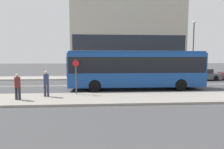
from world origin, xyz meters
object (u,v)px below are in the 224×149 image
at_px(parked_car_0, 201,75).
at_px(pedestrian_near_stop, 18,85).
at_px(bus_stop_sign, 76,74).
at_px(street_lamp, 193,43).
at_px(city_bus, 136,67).
at_px(pedestrian_down_pavement, 46,82).

distance_m(parked_car_0, pedestrian_near_stop, 19.53).
bearing_deg(bus_stop_sign, street_lamp, 37.81).
relative_size(city_bus, bus_stop_sign, 4.57).
bearing_deg(street_lamp, bus_stop_sign, -142.19).
relative_size(parked_car_0, pedestrian_near_stop, 2.52).
height_order(bus_stop_sign, street_lamp, street_lamp).
xyz_separation_m(city_bus, street_lamp, (8.79, 7.97, 2.57)).
height_order(pedestrian_near_stop, street_lamp, street_lamp).
bearing_deg(parked_car_0, pedestrian_near_stop, -149.44).
bearing_deg(parked_car_0, city_bus, -146.57).
bearing_deg(street_lamp, pedestrian_down_pavement, -143.78).
relative_size(parked_car_0, pedestrian_down_pavement, 2.36).
xyz_separation_m(parked_car_0, pedestrian_down_pavement, (-15.33, -9.06, 0.47)).
bearing_deg(bus_stop_sign, city_bus, 27.94).
bearing_deg(pedestrian_near_stop, bus_stop_sign, 34.88).
distance_m(bus_stop_sign, street_lamp, 17.29).
bearing_deg(pedestrian_down_pavement, city_bus, 32.82).
relative_size(city_bus, pedestrian_down_pavement, 6.52).
relative_size(pedestrian_near_stop, pedestrian_down_pavement, 0.93).
height_order(city_bus, bus_stop_sign, city_bus).
distance_m(city_bus, bus_stop_sign, 5.30).
xyz_separation_m(pedestrian_near_stop, pedestrian_down_pavement, (1.48, 0.86, 0.07)).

